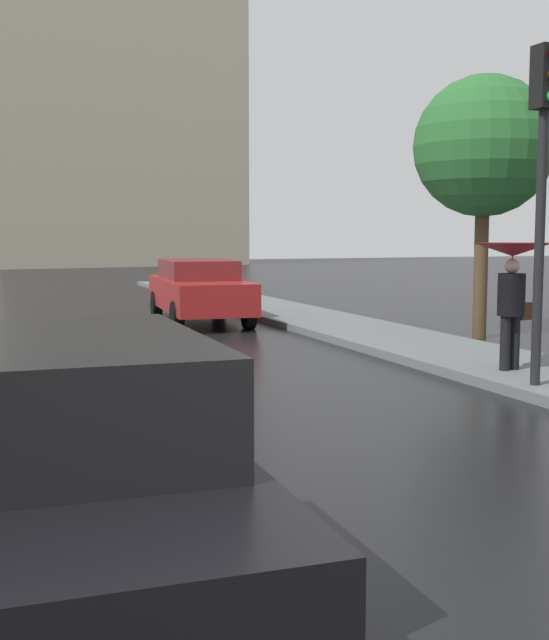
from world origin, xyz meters
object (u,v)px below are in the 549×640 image
Objects in this scene: car_black_mid_road at (37,478)px; pedestrian_with_umbrella_near at (512,271)px; traffic_light at (544,151)px; car_red_near_kerb at (199,289)px; street_tree_mid at (484,147)px.

pedestrian_with_umbrella_near is (6.65, 5.12, 0.73)m from car_black_mid_road.
car_red_near_kerb is at bearing 99.66° from traffic_light.
traffic_light is 0.82× the size of street_tree_mid.
street_tree_mid is (2.67, 5.11, 0.64)m from traffic_light.
car_black_mid_road is at bearing 28.13° from pedestrian_with_umbrella_near.
pedestrian_with_umbrella_near is 1.88m from traffic_light.
pedestrian_with_umbrella_near is (2.05, -8.66, 0.75)m from car_red_near_kerb.
street_tree_mid reaches higher than car_black_mid_road.
car_red_near_kerb is at bearing -107.08° from car_black_mid_road.
pedestrian_with_umbrella_near is at bearing 69.72° from traffic_light.
car_red_near_kerb is 0.93× the size of street_tree_mid.
traffic_light is (-0.40, -1.07, 1.49)m from pedestrian_with_umbrella_near.
car_black_mid_road is (-4.59, -13.78, 0.02)m from car_red_near_kerb.
pedestrian_with_umbrella_near is at bearing -119.43° from street_tree_mid.
car_red_near_kerb is 14.52m from car_black_mid_road.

